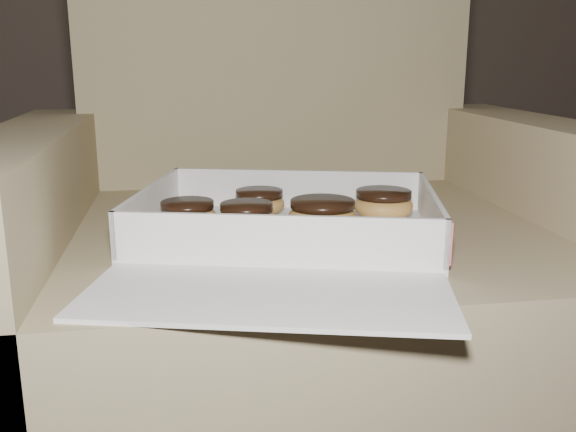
# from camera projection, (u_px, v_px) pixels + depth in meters

# --- Properties ---
(armchair) EXTENTS (0.85, 0.72, 0.89)m
(armchair) POSITION_uv_depth(u_px,v_px,m) (299.00, 286.00, 0.99)
(armchair) COLOR tan
(armchair) RESTS_ON floor
(bakery_box) EXTENTS (0.46, 0.51, 0.06)m
(bakery_box) POSITION_uv_depth(u_px,v_px,m) (288.00, 236.00, 0.79)
(bakery_box) COLOR white
(bakery_box) RESTS_ON armchair
(donut_a) EXTENTS (0.09, 0.09, 0.04)m
(donut_a) POSITION_uv_depth(u_px,v_px,m) (322.00, 216.00, 0.81)
(donut_a) COLOR gold
(donut_a) RESTS_ON bakery_box
(donut_b) EXTENTS (0.07, 0.07, 0.04)m
(donut_b) POSITION_uv_depth(u_px,v_px,m) (188.00, 214.00, 0.83)
(donut_b) COLOR gold
(donut_b) RESTS_ON bakery_box
(donut_c) EXTENTS (0.07, 0.07, 0.04)m
(donut_c) POSITION_uv_depth(u_px,v_px,m) (259.00, 202.00, 0.90)
(donut_c) COLOR gold
(donut_c) RESTS_ON bakery_box
(donut_d) EXTENTS (0.08, 0.08, 0.04)m
(donut_d) POSITION_uv_depth(u_px,v_px,m) (383.00, 204.00, 0.88)
(donut_d) COLOR gold
(donut_d) RESTS_ON bakery_box
(donut_e) EXTENTS (0.07, 0.07, 0.04)m
(donut_e) POSITION_uv_depth(u_px,v_px,m) (247.00, 216.00, 0.82)
(donut_e) COLOR gold
(donut_e) RESTS_ON bakery_box
(crumb_a) EXTENTS (0.01, 0.01, 0.00)m
(crumb_a) POSITION_uv_depth(u_px,v_px,m) (286.00, 235.00, 0.80)
(crumb_a) COLOR black
(crumb_a) RESTS_ON bakery_box
(crumb_b) EXTENTS (0.01, 0.01, 0.00)m
(crumb_b) POSITION_uv_depth(u_px,v_px,m) (315.00, 233.00, 0.81)
(crumb_b) COLOR black
(crumb_b) RESTS_ON bakery_box
(crumb_c) EXTENTS (0.01, 0.01, 0.00)m
(crumb_c) POSITION_uv_depth(u_px,v_px,m) (301.00, 253.00, 0.73)
(crumb_c) COLOR black
(crumb_c) RESTS_ON bakery_box
(crumb_d) EXTENTS (0.01, 0.01, 0.00)m
(crumb_d) POSITION_uv_depth(u_px,v_px,m) (371.00, 238.00, 0.79)
(crumb_d) COLOR black
(crumb_d) RESTS_ON bakery_box
(crumb_e) EXTENTS (0.01, 0.01, 0.00)m
(crumb_e) POSITION_uv_depth(u_px,v_px,m) (349.00, 238.00, 0.79)
(crumb_e) COLOR black
(crumb_e) RESTS_ON bakery_box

